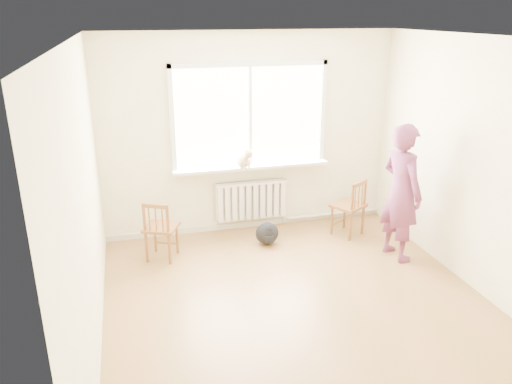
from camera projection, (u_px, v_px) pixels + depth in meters
floor at (303, 311)px, 5.15m from camera, size 4.50×4.50×0.00m
ceiling at (313, 39)px, 4.23m from camera, size 4.50×4.50×0.00m
back_wall at (249, 134)px, 6.73m from camera, size 4.00×0.01×2.70m
window at (250, 112)px, 6.60m from camera, size 2.12×0.05×1.42m
windowsill at (252, 166)px, 6.78m from camera, size 2.15×0.22×0.04m
radiator at (251, 200)px, 6.96m from camera, size 1.00×0.12×0.55m
heating_pipe at (332, 214)px, 7.41m from camera, size 1.40×0.04×0.04m
baseboard at (250, 224)px, 7.17m from camera, size 4.00×0.03×0.08m
chair_left at (160, 230)px, 6.10m from camera, size 0.50×0.49×0.78m
chair_right at (351, 208)px, 6.77m from camera, size 0.53×0.53×0.80m
person at (401, 193)px, 6.03m from camera, size 0.52×0.69×1.70m
cat at (243, 159)px, 6.61m from camera, size 0.28×0.45×0.31m
backpack at (267, 233)px, 6.59m from camera, size 0.32×0.24×0.31m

